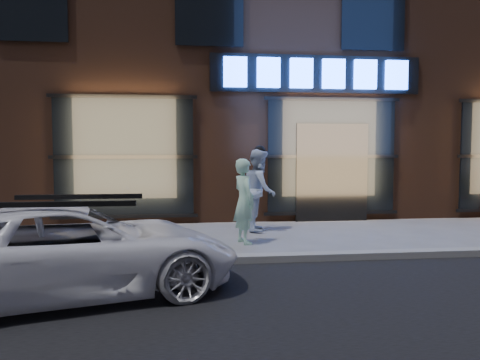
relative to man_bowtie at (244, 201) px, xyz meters
The scene contains 6 objects.
ground 3.02m from the man_bowtie, 30.74° to the right, with size 90.00×90.00×0.00m, color slate.
curb 3.00m from the man_bowtie, 30.74° to the right, with size 60.00×0.25×0.12m, color gray.
storefront_building 8.21m from the man_bowtie, 68.99° to the left, with size 30.20×8.28×10.30m.
man_bowtie is the anchor object (origin of this frame).
man_cap 1.43m from the man_bowtie, 68.73° to the left, with size 0.87×0.68×1.79m, color white.
white_suv 3.79m from the man_bowtie, 130.96° to the right, with size 1.88×4.07×1.13m, color white.
Camera 1 is at (-3.64, -7.23, 1.82)m, focal length 35.00 mm.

